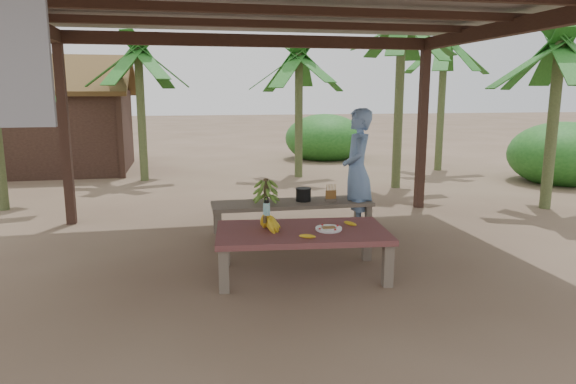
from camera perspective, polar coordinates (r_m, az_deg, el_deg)
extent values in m
plane|color=brown|center=(6.09, -0.37, -7.49)|extent=(80.00, 80.00, 0.00)
cube|color=black|center=(8.16, -23.56, 6.00)|extent=(0.13, 0.13, 2.70)
cube|color=black|center=(8.90, 14.69, 6.89)|extent=(0.13, 0.13, 2.70)
cube|color=black|center=(8.08, -3.71, 16.43)|extent=(5.80, 0.14, 0.18)
cube|color=black|center=(5.96, -29.23, 17.07)|extent=(0.14, 4.80, 0.18)
cube|color=black|center=(6.94, 23.98, 16.45)|extent=(0.14, 4.80, 0.18)
cube|color=slate|center=(3.51, -28.53, 13.29)|extent=(0.45, 0.05, 0.85)
cube|color=brown|center=(5.10, -7.14, -8.71)|extent=(0.11, 0.11, 0.44)
cube|color=brown|center=(5.31, 11.03, -8.01)|extent=(0.11, 0.11, 0.44)
cube|color=brown|center=(5.89, -6.96, -5.97)|extent=(0.11, 0.11, 0.44)
cube|color=brown|center=(6.08, 8.76, -5.49)|extent=(0.11, 0.11, 0.44)
cube|color=maroon|center=(5.46, 1.55, -4.53)|extent=(1.89, 1.18, 0.06)
cube|color=brown|center=(6.77, -7.73, -3.92)|extent=(0.08, 0.08, 0.40)
cube|color=brown|center=(7.19, 8.90, -3.08)|extent=(0.08, 0.08, 0.40)
cube|color=brown|center=(7.22, -7.97, -3.00)|extent=(0.08, 0.08, 0.40)
cube|color=brown|center=(7.61, 7.72, -2.26)|extent=(0.08, 0.08, 0.40)
cube|color=brown|center=(7.07, 0.45, -1.30)|extent=(2.20, 0.61, 0.05)
cylinder|color=white|center=(5.44, 4.54, -4.23)|extent=(0.26, 0.26, 0.01)
cylinder|color=white|center=(5.43, 4.55, -4.07)|extent=(0.28, 0.28, 0.02)
cube|color=brown|center=(5.43, 4.55, -4.01)|extent=(0.14, 0.10, 0.02)
ellipsoid|color=gold|center=(5.14, 2.17, -4.94)|extent=(0.18, 0.05, 0.04)
ellipsoid|color=gold|center=(5.66, 6.93, -3.49)|extent=(0.14, 0.13, 0.04)
cylinder|color=#44CFD7|center=(5.74, -2.39, -2.31)|extent=(0.08, 0.08, 0.22)
cylinder|color=black|center=(5.71, -2.40, -1.08)|extent=(0.06, 0.06, 0.03)
torus|color=black|center=(5.70, -2.41, -0.78)|extent=(0.05, 0.01, 0.05)
cylinder|color=black|center=(7.11, 1.72, -0.32)|extent=(0.21, 0.21, 0.18)
imported|color=#6B90CB|center=(7.20, 7.70, 2.35)|extent=(0.55, 0.71, 1.72)
cube|color=black|center=(14.11, -25.58, 6.13)|extent=(4.00, 3.00, 2.00)
cube|color=brown|center=(13.26, -26.95, 11.63)|extent=(4.40, 1.73, 1.00)
cube|color=brown|center=(14.91, -25.24, 11.57)|extent=(4.40, 1.73, 1.00)
cylinder|color=#596638|center=(10.69, 12.20, 9.35)|extent=(0.18, 0.18, 3.34)
cylinder|color=#596638|center=(11.84, 1.20, 8.40)|extent=(0.18, 0.18, 2.80)
cylinder|color=#596638|center=(11.76, -15.98, 8.16)|extent=(0.18, 0.18, 2.87)
cylinder|color=#596638|center=(9.57, 27.31, 6.42)|extent=(0.18, 0.18, 2.74)
cylinder|color=#596638|center=(13.43, 16.66, 9.18)|extent=(0.18, 0.18, 3.23)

